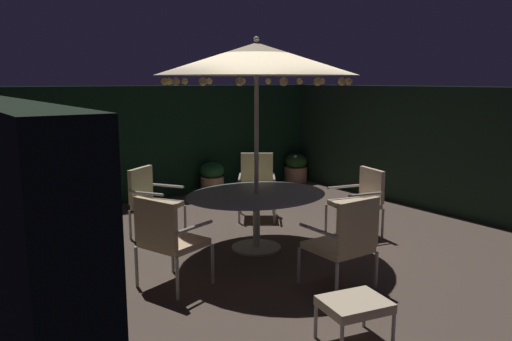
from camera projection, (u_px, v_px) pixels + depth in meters
name	position (u px, v px, depth m)	size (l,w,h in m)	color
ground_plane	(270.00, 246.00, 6.78)	(7.21, 7.27, 0.02)	#4F4036
hedge_backdrop_rear	(159.00, 142.00, 9.40)	(7.21, 0.30, 2.07)	black
hedge_backdrop_right	(435.00, 149.00, 8.54)	(0.30, 7.27, 2.07)	black
patio_dining_table	(256.00, 202.00, 6.53)	(1.88, 1.58, 0.74)	#B6B6A4
patio_umbrella	(256.00, 59.00, 6.21)	(2.50, 2.50, 2.70)	#B5B1AA
patio_chair_north	(167.00, 236.00, 5.27)	(0.74, 0.78, 0.99)	#B2B1A4
patio_chair_northeast	(346.00, 239.00, 5.25)	(0.61, 0.62, 1.00)	#B5B1AC
patio_chair_east	(361.00, 197.00, 7.14)	(0.72, 0.70, 0.94)	#B9B4A8
patio_chair_southeast	(257.00, 182.00, 8.12)	(0.82, 0.83, 1.01)	#BBB4AC
patio_chair_south	(151.00, 198.00, 7.12)	(0.79, 0.80, 0.96)	#BCB5AC
ottoman_footrest	(354.00, 306.00, 4.20)	(0.60, 0.53, 0.38)	#B6B2AA
potted_plant_right_far	(296.00, 168.00, 10.92)	(0.49, 0.49, 0.62)	tan
potted_plant_front_corner	(212.00, 178.00, 9.70)	(0.46, 0.46, 0.64)	tan
potted_plant_back_center	(257.00, 174.00, 10.16)	(0.50, 0.50, 0.64)	tan
potted_plant_back_left	(15.00, 249.00, 5.69)	(0.36, 0.36, 0.58)	#B06843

